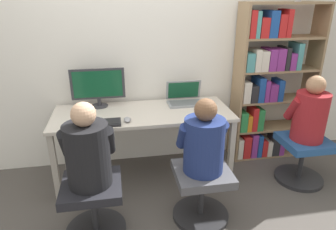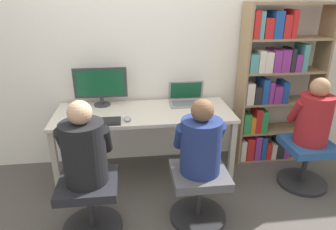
{
  "view_description": "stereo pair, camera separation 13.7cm",
  "coord_description": "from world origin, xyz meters",
  "px_view_note": "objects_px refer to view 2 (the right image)",
  "views": [
    {
      "loc": [
        -0.24,
        -2.35,
        1.77
      ],
      "look_at": [
        0.21,
        0.13,
        0.75
      ],
      "focal_mm": 32.0,
      "sensor_mm": 36.0,
      "label": 1
    },
    {
      "loc": [
        -0.1,
        -2.37,
        1.77
      ],
      "look_at": [
        0.21,
        0.13,
        0.75
      ],
      "focal_mm": 32.0,
      "sensor_mm": 36.0,
      "label": 2
    }
  ],
  "objects_px": {
    "person_at_laptop": "(201,142)",
    "bookshelf": "(272,88)",
    "desktop_monitor": "(101,85)",
    "person_near_shelf": "(314,116)",
    "office_chair_left": "(90,201)",
    "person_at_monitor": "(84,148)",
    "laptop": "(187,99)",
    "office_chair_right": "(199,191)",
    "keyboard": "(99,122)",
    "office_chair_side": "(306,160)"
  },
  "relations": [
    {
      "from": "person_at_laptop",
      "to": "bookshelf",
      "type": "relative_size",
      "value": 0.35
    },
    {
      "from": "person_at_monitor",
      "to": "person_at_laptop",
      "type": "bearing_deg",
      "value": 1.63
    },
    {
      "from": "office_chair_left",
      "to": "office_chair_right",
      "type": "height_order",
      "value": "same"
    },
    {
      "from": "laptop",
      "to": "office_chair_right",
      "type": "relative_size",
      "value": 0.78
    },
    {
      "from": "office_chair_left",
      "to": "person_at_monitor",
      "type": "bearing_deg",
      "value": 90.0
    },
    {
      "from": "desktop_monitor",
      "to": "office_chair_right",
      "type": "distance_m",
      "value": 1.41
    },
    {
      "from": "office_chair_left",
      "to": "person_at_laptop",
      "type": "xyz_separation_m",
      "value": [
        0.87,
        0.03,
        0.44
      ]
    },
    {
      "from": "office_chair_left",
      "to": "bookshelf",
      "type": "xyz_separation_m",
      "value": [
        1.84,
        0.93,
        0.57
      ]
    },
    {
      "from": "office_chair_left",
      "to": "person_near_shelf",
      "type": "xyz_separation_m",
      "value": [
        2.01,
        0.39,
        0.46
      ]
    },
    {
      "from": "laptop",
      "to": "office_chair_left",
      "type": "xyz_separation_m",
      "value": [
        -0.92,
        -0.91,
        -0.49
      ]
    },
    {
      "from": "keyboard",
      "to": "person_at_laptop",
      "type": "xyz_separation_m",
      "value": [
        0.81,
        -0.48,
        -0.01
      ]
    },
    {
      "from": "desktop_monitor",
      "to": "keyboard",
      "type": "relative_size",
      "value": 1.36
    },
    {
      "from": "laptop",
      "to": "office_chair_side",
      "type": "relative_size",
      "value": 0.78
    },
    {
      "from": "keyboard",
      "to": "person_at_monitor",
      "type": "height_order",
      "value": "person_at_monitor"
    },
    {
      "from": "laptop",
      "to": "person_at_laptop",
      "type": "height_order",
      "value": "person_at_laptop"
    },
    {
      "from": "desktop_monitor",
      "to": "office_chair_side",
      "type": "xyz_separation_m",
      "value": [
        1.96,
        -0.58,
        -0.65
      ]
    },
    {
      "from": "desktop_monitor",
      "to": "office_chair_left",
      "type": "distance_m",
      "value": 1.17
    },
    {
      "from": "person_at_laptop",
      "to": "person_near_shelf",
      "type": "height_order",
      "value": "person_near_shelf"
    },
    {
      "from": "bookshelf",
      "to": "office_chair_right",
      "type": "bearing_deg",
      "value": -136.99
    },
    {
      "from": "desktop_monitor",
      "to": "office_chair_left",
      "type": "height_order",
      "value": "desktop_monitor"
    },
    {
      "from": "laptop",
      "to": "person_at_monitor",
      "type": "distance_m",
      "value": 1.29
    },
    {
      "from": "office_chair_side",
      "to": "person_at_laptop",
      "type": "bearing_deg",
      "value": -162.84
    },
    {
      "from": "keyboard",
      "to": "office_chair_left",
      "type": "distance_m",
      "value": 0.68
    },
    {
      "from": "person_near_shelf",
      "to": "office_chair_left",
      "type": "bearing_deg",
      "value": -169.1
    },
    {
      "from": "office_chair_right",
      "to": "laptop",
      "type": "bearing_deg",
      "value": 86.38
    },
    {
      "from": "desktop_monitor",
      "to": "person_at_laptop",
      "type": "height_order",
      "value": "desktop_monitor"
    },
    {
      "from": "office_chair_side",
      "to": "person_near_shelf",
      "type": "height_order",
      "value": "person_near_shelf"
    },
    {
      "from": "person_at_monitor",
      "to": "person_near_shelf",
      "type": "bearing_deg",
      "value": 10.77
    },
    {
      "from": "office_chair_right",
      "to": "person_at_monitor",
      "type": "bearing_deg",
      "value": -178.66
    },
    {
      "from": "keyboard",
      "to": "office_chair_side",
      "type": "bearing_deg",
      "value": -3.66
    },
    {
      "from": "bookshelf",
      "to": "office_chair_side",
      "type": "bearing_deg",
      "value": -72.56
    },
    {
      "from": "desktop_monitor",
      "to": "bookshelf",
      "type": "xyz_separation_m",
      "value": [
        1.78,
        -0.04,
        -0.08
      ]
    },
    {
      "from": "office_chair_right",
      "to": "person_at_laptop",
      "type": "bearing_deg",
      "value": 90.0
    },
    {
      "from": "person_at_monitor",
      "to": "person_near_shelf",
      "type": "relative_size",
      "value": 1.01
    },
    {
      "from": "bookshelf",
      "to": "person_near_shelf",
      "type": "height_order",
      "value": "bookshelf"
    },
    {
      "from": "office_chair_right",
      "to": "office_chair_side",
      "type": "height_order",
      "value": "same"
    },
    {
      "from": "laptop",
      "to": "desktop_monitor",
      "type": "bearing_deg",
      "value": 176.29
    },
    {
      "from": "person_at_monitor",
      "to": "bookshelf",
      "type": "xyz_separation_m",
      "value": [
        1.84,
        0.93,
        0.11
      ]
    },
    {
      "from": "office_chair_left",
      "to": "office_chair_right",
      "type": "relative_size",
      "value": 1.0
    },
    {
      "from": "bookshelf",
      "to": "office_chair_side",
      "type": "relative_size",
      "value": 3.59
    },
    {
      "from": "person_at_monitor",
      "to": "person_at_laptop",
      "type": "relative_size",
      "value": 1.06
    },
    {
      "from": "laptop",
      "to": "person_near_shelf",
      "type": "height_order",
      "value": "person_near_shelf"
    },
    {
      "from": "desktop_monitor",
      "to": "office_chair_left",
      "type": "relative_size",
      "value": 1.11
    },
    {
      "from": "keyboard",
      "to": "laptop",
      "type": "bearing_deg",
      "value": 24.91
    },
    {
      "from": "bookshelf",
      "to": "person_near_shelf",
      "type": "relative_size",
      "value": 2.7
    },
    {
      "from": "keyboard",
      "to": "person_at_laptop",
      "type": "bearing_deg",
      "value": -30.5
    },
    {
      "from": "person_at_laptop",
      "to": "person_near_shelf",
      "type": "distance_m",
      "value": 1.2
    },
    {
      "from": "person_at_laptop",
      "to": "bookshelf",
      "type": "height_order",
      "value": "bookshelf"
    },
    {
      "from": "desktop_monitor",
      "to": "person_at_monitor",
      "type": "relative_size",
      "value": 0.83
    },
    {
      "from": "desktop_monitor",
      "to": "person_near_shelf",
      "type": "xyz_separation_m",
      "value": [
        1.96,
        -0.58,
        -0.19
      ]
    }
  ]
}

